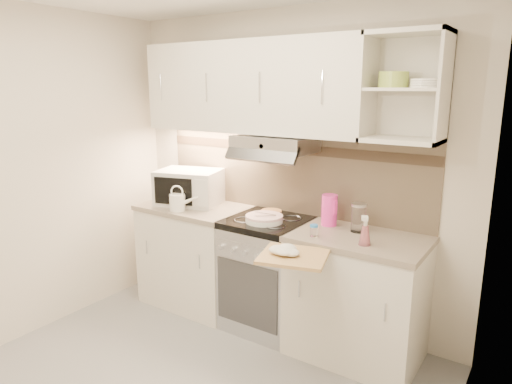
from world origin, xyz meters
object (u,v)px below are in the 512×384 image
cutting_board (294,256)px  watering_can (178,202)px  glass_jar (358,218)px  electric_range (268,273)px  plate_stack (264,219)px  pink_pitcher (329,210)px  microwave (189,187)px  spray_bottle (365,233)px

cutting_board → watering_can: bearing=150.0°
watering_can → glass_jar: watering_can is taller
electric_range → glass_jar: glass_jar is taller
plate_stack → pink_pitcher: 0.49m
cutting_board → microwave: bearing=142.0°
spray_bottle → microwave: bearing=150.1°
plate_stack → cutting_board: size_ratio=0.70×
electric_range → microwave: (-0.84, 0.03, 0.60)m
pink_pitcher → cutting_board: bearing=-64.4°
microwave → cutting_board: (1.36, -0.55, -0.18)m
plate_stack → glass_jar: bearing=14.5°
microwave → spray_bottle: microwave is taller
glass_jar → watering_can: bearing=-168.5°
electric_range → watering_can: watering_can is taller
microwave → pink_pitcher: bearing=-12.6°
pink_pitcher → spray_bottle: size_ratio=1.10×
electric_range → cutting_board: 0.85m
plate_stack → glass_jar: 0.71m
pink_pitcher → glass_jar: bearing=14.0°
electric_range → spray_bottle: size_ratio=4.28×
glass_jar → electric_range: bearing=-172.2°
glass_jar → cutting_board: 0.65m
plate_stack → spray_bottle: spray_bottle is taller
watering_can → cutting_board: bearing=-34.0°
watering_can → plate_stack: watering_can is taller
electric_range → plate_stack: bearing=-77.7°
electric_range → glass_jar: bearing=7.8°
watering_can → plate_stack: (0.77, 0.12, -0.05)m
watering_can → electric_range: bearing=-4.9°
plate_stack → pink_pitcher: bearing=24.5°
watering_can → microwave: bearing=90.1°
electric_range → cutting_board: electric_range is taller
plate_stack → spray_bottle: 0.83m
plate_stack → glass_jar: (0.68, 0.18, 0.08)m
glass_jar → spray_bottle: 0.28m
watering_can → glass_jar: (1.45, 0.30, 0.03)m
plate_stack → cutting_board: plate_stack is taller
microwave → spray_bottle: bearing=-22.6°
pink_pitcher → plate_stack: bearing=-135.3°
microwave → watering_can: microwave is taller
pink_pitcher → spray_bottle: pink_pitcher is taller
plate_stack → spray_bottle: size_ratio=1.36×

